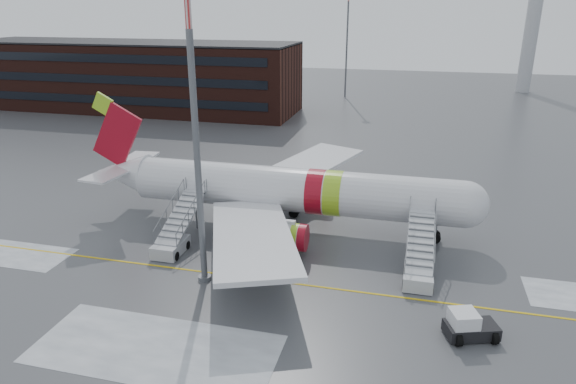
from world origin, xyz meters
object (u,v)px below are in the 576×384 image
(airliner, at_px, (283,190))
(airstair_aft, at_px, (175,237))
(light_mast_near, at_px, (195,124))
(pushback_tug, at_px, (468,326))
(airstair_fwd, at_px, (419,265))

(airliner, distance_m, airstair_aft, 10.01)
(airstair_aft, distance_m, light_mast_near, 11.73)
(airstair_aft, bearing_deg, pushback_tug, -16.37)
(airstair_fwd, xyz_separation_m, pushback_tug, (2.92, -6.41, -0.31))
(airliner, distance_m, airstair_fwd, 13.60)
(airstair_fwd, xyz_separation_m, airstair_aft, (-18.89, 0.00, 0.00))
(airstair_fwd, height_order, pushback_tug, airstair_fwd)
(airliner, relative_size, light_mast_near, 1.63)
(pushback_tug, xyz_separation_m, light_mast_near, (-17.63, 2.45, 10.53))
(airstair_aft, relative_size, pushback_tug, 2.30)
(airliner, height_order, light_mast_near, light_mast_near)
(airstair_fwd, bearing_deg, airstair_aft, 180.00)
(airstair_fwd, bearing_deg, pushback_tug, -65.48)
(pushback_tug, relative_size, light_mast_near, 0.16)
(airstair_aft, xyz_separation_m, pushback_tug, (21.82, -6.41, -0.31))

